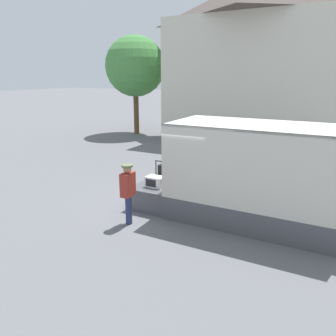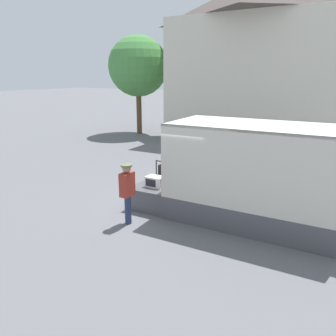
# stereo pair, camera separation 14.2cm
# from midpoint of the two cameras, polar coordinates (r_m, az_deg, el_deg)

# --- Properties ---
(ground_plane) EXTENTS (160.00, 160.00, 0.00)m
(ground_plane) POSITION_cam_midpoint_polar(r_m,az_deg,el_deg) (10.64, 1.69, -6.42)
(ground_plane) COLOR slate
(box_truck) EXTENTS (7.01, 2.41, 2.77)m
(box_truck) POSITION_cam_midpoint_polar(r_m,az_deg,el_deg) (9.37, 25.82, -5.10)
(box_truck) COLOR silver
(box_truck) RESTS_ON ground
(tailgate_deck) EXTENTS (1.25, 2.29, 0.69)m
(tailgate_deck) POSITION_cam_midpoint_polar(r_m,az_deg,el_deg) (10.78, -1.30, -4.13)
(tailgate_deck) COLOR #4C4C51
(tailgate_deck) RESTS_ON ground
(microwave) EXTENTS (0.55, 0.38, 0.33)m
(microwave) POSITION_cam_midpoint_polar(r_m,az_deg,el_deg) (10.14, -2.64, -2.39)
(microwave) COLOR white
(microwave) RESTS_ON tailgate_deck
(portable_generator) EXTENTS (0.66, 0.47, 0.61)m
(portable_generator) POSITION_cam_midpoint_polar(r_m,az_deg,el_deg) (11.04, -0.44, -0.49)
(portable_generator) COLOR black
(portable_generator) RESTS_ON tailgate_deck
(worker_person) EXTENTS (0.31, 0.44, 1.72)m
(worker_person) POSITION_cam_midpoint_polar(r_m,az_deg,el_deg) (9.03, -7.45, -3.49)
(worker_person) COLOR navy
(worker_person) RESTS_ON ground
(house_backdrop) EXTENTS (10.28, 7.41, 9.76)m
(house_backdrop) POSITION_cam_midpoint_polar(r_m,az_deg,el_deg) (21.75, 15.36, 17.77)
(house_backdrop) COLOR beige
(house_backdrop) RESTS_ON ground
(street_tree) EXTENTS (4.08, 4.08, 6.68)m
(street_tree) POSITION_cam_midpoint_polar(r_m,az_deg,el_deg) (23.50, -5.93, 17.17)
(street_tree) COLOR brown
(street_tree) RESTS_ON ground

